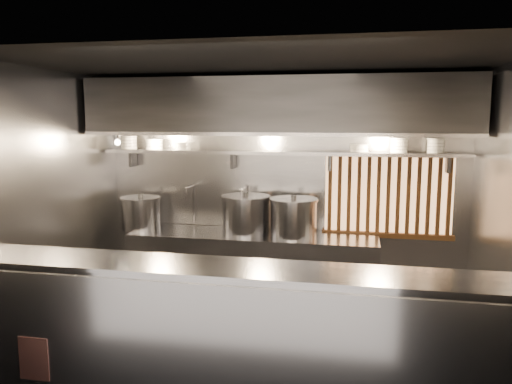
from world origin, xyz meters
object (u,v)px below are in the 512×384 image
(stock_pot_left, at_px, (141,213))
(stock_pot_right, at_px, (294,217))
(pendant_bulb, at_px, (270,146))
(heat_lamp, at_px, (116,137))
(stock_pot_mid, at_px, (246,214))

(stock_pot_left, height_order, stock_pot_right, stock_pot_right)
(pendant_bulb, height_order, stock_pot_left, pendant_bulb)
(heat_lamp, relative_size, pendant_bulb, 1.87)
(stock_pot_right, bearing_deg, heat_lamp, -172.86)
(pendant_bulb, distance_m, stock_pot_left, 1.86)
(stock_pot_mid, bearing_deg, heat_lamp, -167.74)
(pendant_bulb, bearing_deg, stock_pot_left, -178.16)
(heat_lamp, distance_m, stock_pot_left, 1.02)
(pendant_bulb, height_order, stock_pot_right, pendant_bulb)
(pendant_bulb, height_order, stock_pot_mid, pendant_bulb)
(heat_lamp, bearing_deg, stock_pot_right, 7.14)
(stock_pot_left, distance_m, stock_pot_right, 1.95)
(pendant_bulb, relative_size, stock_pot_right, 0.30)
(stock_pot_left, bearing_deg, pendant_bulb, 1.84)
(pendant_bulb, xyz_separation_m, stock_pot_right, (0.30, -0.09, -0.83))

